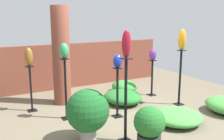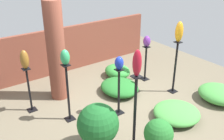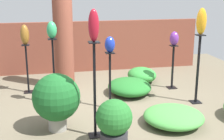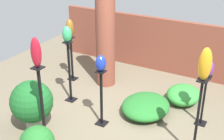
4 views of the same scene
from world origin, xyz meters
The scene contains 21 objects.
ground_plane centered at (0.00, 0.00, 0.00)m, with size 8.00×8.00×0.00m, color #6B604C.
brick_wall_back centered at (0.00, 2.66, 0.67)m, with size 5.60×0.12×1.34m, color brown.
brick_pillar centered at (-0.93, 1.37, 1.20)m, with size 0.43×0.43×2.39m, color brown.
pedestal_ruby centered at (-0.63, -1.12, 0.68)m, with size 0.20×0.20×1.47m.
pedestal_amber centered at (1.54, -0.13, 0.62)m, with size 0.20×0.20×1.35m.
pedestal_jade centered at (-1.18, 0.35, 0.59)m, with size 0.20×0.20×1.29m.
pedestal_cobalt centered at (-0.18, -0.08, 0.49)m, with size 0.20×0.20×1.08m.
pedestal_violet centered at (1.42, 0.81, 0.44)m, with size 0.20×0.20×0.98m.
pedestal_bronze centered at (-1.73, 1.17, 0.48)m, with size 0.20×0.20×1.05m.
art_vase_ruby centered at (-0.63, -1.12, 1.70)m, with size 0.16×0.15×0.46m, color maroon.
art_vase_amber centered at (1.54, -0.13, 1.60)m, with size 0.19×0.19×0.50m, color orange.
art_vase_jade centered at (-1.18, 0.35, 1.45)m, with size 0.18×0.19×0.32m, color #2D9356.
art_vase_cobalt centered at (-0.18, -0.08, 1.22)m, with size 0.19×0.19×0.29m, color #192D9E.
art_vase_violet centered at (1.42, 0.81, 1.13)m, with size 0.19×0.20×0.30m, color #6B2D8C.
art_vase_bronze centered at (-1.73, 1.17, 1.26)m, with size 0.18×0.19×0.42m, color brown.
potted_plant_back_center centered at (-1.18, -0.78, 0.53)m, with size 0.76×0.76×0.93m.
potted_plant_front_left centered at (-0.42, -1.52, 0.39)m, with size 0.52×0.52×0.72m.
foliage_bed_east centered at (0.90, 1.40, 0.17)m, with size 0.67×0.79×0.34m, color #338C38.
foliage_bed_west centered at (2.12, -1.08, 0.18)m, with size 0.93×1.02×0.35m, color #479942.
foliage_bed_center centered at (0.72, -0.97, 0.14)m, with size 1.00×1.00×0.27m, color #479942.
foliage_bed_rear centered at (0.39, 0.64, 0.16)m, with size 0.91×1.05×0.31m, color #236B28.
Camera 2 is at (-3.20, -4.00, 3.37)m, focal length 42.00 mm.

